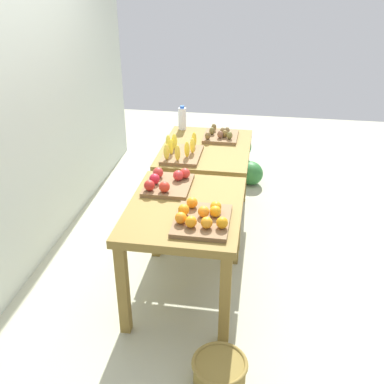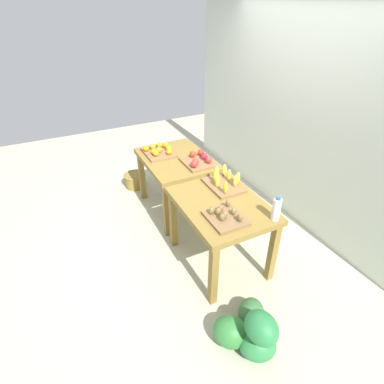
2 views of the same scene
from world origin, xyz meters
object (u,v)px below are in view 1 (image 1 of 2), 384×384
(wicker_basket, at_px, (219,374))
(banana_crate, at_px, (181,152))
(orange_bin, at_px, (202,218))
(apple_bin, at_px, (167,182))
(display_table_right, at_px, (206,158))
(display_table_left, at_px, (185,219))
(water_bottle, at_px, (182,118))
(watermelon_pile, at_px, (240,166))
(kiwi_bin, at_px, (220,135))

(wicker_basket, bearing_deg, banana_crate, 17.62)
(orange_bin, xyz_separation_m, apple_bin, (0.47, 0.33, -0.00))
(wicker_basket, bearing_deg, display_table_right, 10.19)
(display_table_left, xyz_separation_m, banana_crate, (0.86, 0.18, 0.16))
(apple_bin, bearing_deg, orange_bin, -144.95)
(orange_bin, xyz_separation_m, water_bottle, (1.78, 0.45, 0.07))
(banana_crate, xyz_separation_m, water_bottle, (0.71, 0.12, 0.07))
(orange_bin, bearing_deg, display_table_right, 6.36)
(display_table_right, xyz_separation_m, orange_bin, (-1.33, -0.15, 0.15))
(display_table_right, height_order, apple_bin, apple_bin)
(display_table_right, height_order, banana_crate, banana_crate)
(watermelon_pile, bearing_deg, banana_crate, 159.21)
(watermelon_pile, distance_m, wicker_basket, 2.91)
(banana_crate, bearing_deg, kiwi_bin, -30.21)
(display_table_right, relative_size, banana_crate, 2.36)
(kiwi_bin, xyz_separation_m, water_bottle, (0.20, 0.41, 0.08))
(display_table_left, bearing_deg, kiwi_bin, -4.51)
(display_table_left, height_order, watermelon_pile, display_table_left)
(kiwi_bin, bearing_deg, wicker_basket, -173.66)
(apple_bin, bearing_deg, wicker_basket, -153.87)
(orange_bin, height_order, apple_bin, apple_bin)
(water_bottle, bearing_deg, wicker_basket, -164.75)
(display_table_left, relative_size, wicker_basket, 3.09)
(banana_crate, relative_size, wicker_basket, 1.31)
(display_table_right, xyz_separation_m, water_bottle, (0.44, 0.30, 0.23))
(watermelon_pile, bearing_deg, display_table_left, 172.33)
(display_table_left, distance_m, orange_bin, 0.30)
(display_table_left, height_order, wicker_basket, display_table_left)
(orange_bin, bearing_deg, banana_crate, 17.32)
(banana_crate, distance_m, watermelon_pile, 1.46)
(water_bottle, relative_size, watermelon_pile, 0.37)
(orange_bin, relative_size, water_bottle, 1.83)
(water_bottle, bearing_deg, orange_bin, -165.78)
(wicker_basket, bearing_deg, orange_bin, 18.15)
(apple_bin, relative_size, water_bottle, 1.66)
(banana_crate, bearing_deg, apple_bin, -179.86)
(display_table_left, xyz_separation_m, apple_bin, (0.26, 0.18, 0.15))
(apple_bin, xyz_separation_m, kiwi_bin, (1.10, -0.29, -0.01))
(banana_crate, xyz_separation_m, wicker_basket, (-1.68, -0.53, -0.71))
(display_table_right, height_order, orange_bin, orange_bin)
(display_table_right, xyz_separation_m, banana_crate, (-0.26, 0.18, 0.16))
(apple_bin, relative_size, wicker_basket, 1.19)
(apple_bin, height_order, watermelon_pile, apple_bin)
(display_table_left, distance_m, display_table_right, 1.12)
(watermelon_pile, bearing_deg, orange_bin, 176.72)
(banana_crate, xyz_separation_m, kiwi_bin, (0.50, -0.29, -0.01))
(display_table_right, bearing_deg, orange_bin, -173.64)
(banana_crate, height_order, water_bottle, water_bottle)
(display_table_left, bearing_deg, apple_bin, 35.17)
(water_bottle, bearing_deg, kiwi_bin, -116.61)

